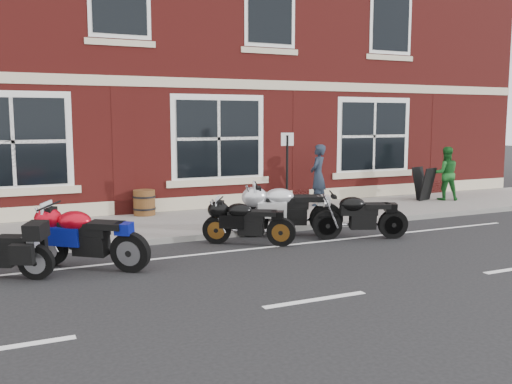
# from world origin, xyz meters

# --- Properties ---
(ground) EXTENTS (80.00, 80.00, 0.00)m
(ground) POSITION_xyz_m (0.00, 0.00, 0.00)
(ground) COLOR black
(ground) RESTS_ON ground
(sidewalk) EXTENTS (30.00, 3.00, 0.12)m
(sidewalk) POSITION_xyz_m (0.00, 3.00, 0.06)
(sidewalk) COLOR slate
(sidewalk) RESTS_ON ground
(kerb) EXTENTS (30.00, 0.16, 0.12)m
(kerb) POSITION_xyz_m (0.00, 1.42, 0.06)
(kerb) COLOR slate
(kerb) RESTS_ON ground
(pub_building) EXTENTS (24.00, 12.00, 12.00)m
(pub_building) POSITION_xyz_m (0.00, 10.50, 6.00)
(pub_building) COLOR maroon
(pub_building) RESTS_ON ground
(moto_sport_red) EXTENTS (1.77, 1.52, 0.99)m
(moto_sport_red) POSITION_xyz_m (-2.59, 0.05, 0.57)
(moto_sport_red) COLOR black
(moto_sport_red) RESTS_ON ground
(moto_sport_black) EXTENTS (1.59, 1.18, 0.84)m
(moto_sport_black) POSITION_xyz_m (0.57, 0.59, 0.48)
(moto_sport_black) COLOR black
(moto_sport_black) RESTS_ON ground
(moto_sport_silver) EXTENTS (2.24, 0.90, 1.04)m
(moto_sport_silver) POSITION_xyz_m (1.68, 1.02, 0.60)
(moto_sport_silver) COLOR black
(moto_sport_silver) RESTS_ON ground
(moto_naked_black) EXTENTS (1.92, 0.83, 0.90)m
(moto_naked_black) POSITION_xyz_m (2.89, 0.12, 0.52)
(moto_naked_black) COLOR black
(moto_naked_black) RESTS_ON ground
(pedestrian_left) EXTENTS (0.73, 0.70, 1.68)m
(pedestrian_left) POSITION_xyz_m (4.10, 3.74, 0.96)
(pedestrian_left) COLOR #1B2331
(pedestrian_left) RESTS_ON sidewalk
(pedestrian_right) EXTENTS (0.94, 0.87, 1.56)m
(pedestrian_right) POSITION_xyz_m (8.07, 3.12, 0.90)
(pedestrian_right) COLOR #19571F
(pedestrian_right) RESTS_ON sidewalk
(a_board_sign) EXTENTS (0.67, 0.55, 0.97)m
(a_board_sign) POSITION_xyz_m (7.48, 3.36, 0.60)
(a_board_sign) COLOR black
(a_board_sign) RESTS_ON sidewalk
(barrel_planter) EXTENTS (0.56, 0.56, 0.62)m
(barrel_planter) POSITION_xyz_m (-0.59, 4.24, 0.43)
(barrel_planter) COLOR #542516
(barrel_planter) RESTS_ON sidewalk
(parking_sign) EXTENTS (0.29, 0.09, 2.06)m
(parking_sign) POSITION_xyz_m (2.11, 1.80, 1.31)
(parking_sign) COLOR black
(parking_sign) RESTS_ON sidewalk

